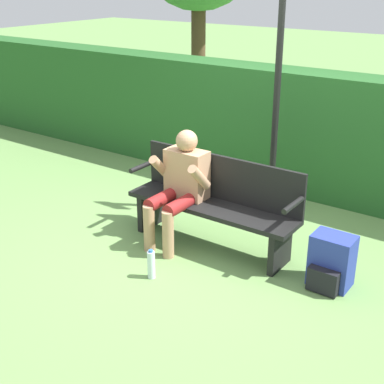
# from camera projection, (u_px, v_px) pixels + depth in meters

# --- Properties ---
(ground_plane) EXTENTS (40.00, 40.00, 0.00)m
(ground_plane) POSITION_uv_depth(u_px,v_px,m) (210.00, 245.00, 5.28)
(ground_plane) COLOR #668E4C
(hedge_back) EXTENTS (12.00, 0.52, 1.45)m
(hedge_back) POSITION_uv_depth(u_px,v_px,m) (296.00, 132.00, 6.39)
(hedge_back) COLOR #235623
(hedge_back) RESTS_ON ground
(park_bench) EXTENTS (1.74, 0.41, 0.88)m
(park_bench) POSITION_uv_depth(u_px,v_px,m) (215.00, 201.00, 5.15)
(park_bench) COLOR black
(park_bench) RESTS_ON ground
(person_seated) EXTENTS (0.55, 0.63, 1.12)m
(person_seated) POSITION_uv_depth(u_px,v_px,m) (180.00, 183.00, 5.15)
(person_seated) COLOR tan
(person_seated) RESTS_ON ground
(backpack) EXTENTS (0.35, 0.33, 0.47)m
(backpack) POSITION_uv_depth(u_px,v_px,m) (331.00, 262.00, 4.53)
(backpack) COLOR #283893
(backpack) RESTS_ON ground
(water_bottle) EXTENTS (0.07, 0.07, 0.28)m
(water_bottle) POSITION_uv_depth(u_px,v_px,m) (151.00, 265.00, 4.67)
(water_bottle) COLOR silver
(water_bottle) RESTS_ON ground
(signpost) EXTENTS (0.35, 0.09, 2.61)m
(signpost) POSITION_uv_depth(u_px,v_px,m) (277.00, 81.00, 5.47)
(signpost) COLOR black
(signpost) RESTS_ON ground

